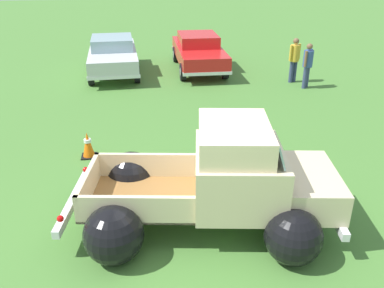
{
  "coord_description": "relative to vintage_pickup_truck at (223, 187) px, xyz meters",
  "views": [
    {
      "loc": [
        -0.95,
        -5.88,
        4.41
      ],
      "look_at": [
        0.0,
        1.03,
        1.09
      ],
      "focal_mm": 37.62,
      "sensor_mm": 36.0,
      "label": 1
    }
  ],
  "objects": [
    {
      "name": "lane_cone_0",
      "position": [
        -2.61,
        3.0,
        -0.45
      ],
      "size": [
        0.36,
        0.36,
        0.63
      ],
      "color": "black",
      "rests_on": "ground"
    },
    {
      "name": "show_car_0",
      "position": [
        -2.28,
        10.39,
        0.03
      ],
      "size": [
        2.05,
        4.46,
        1.43
      ],
      "rotation": [
        0.0,
        0.0,
        -1.53
      ],
      "color": "black",
      "rests_on": "ground"
    },
    {
      "name": "spectator_0",
      "position": [
        4.62,
        7.53,
        0.14
      ],
      "size": [
        0.48,
        0.48,
        1.59
      ],
      "rotation": [
        0.0,
        0.0,
        2.34
      ],
      "color": "navy",
      "rests_on": "ground"
    },
    {
      "name": "ground_plane",
      "position": [
        -0.38,
        0.06,
        -0.76
      ],
      "size": [
        80.0,
        80.0,
        0.0
      ],
      "primitive_type": "plane",
      "color": "#477A33"
    },
    {
      "name": "show_car_1",
      "position": [
        1.18,
        10.56,
        0.03
      ],
      "size": [
        1.87,
        4.64,
        1.43
      ],
      "rotation": [
        0.0,
        0.0,
        -1.58
      ],
      "color": "black",
      "rests_on": "ground"
    },
    {
      "name": "spectator_1",
      "position": [
        4.42,
        8.29,
        0.17
      ],
      "size": [
        0.52,
        0.45,
        1.63
      ],
      "rotation": [
        0.0,
        0.0,
        5.16
      ],
      "color": "navy",
      "rests_on": "ground"
    },
    {
      "name": "vintage_pickup_truck",
      "position": [
        0.0,
        0.0,
        0.0
      ],
      "size": [
        4.84,
        3.29,
        1.96
      ],
      "rotation": [
        0.0,
        0.0,
        -0.15
      ],
      "color": "black",
      "rests_on": "ground"
    }
  ]
}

